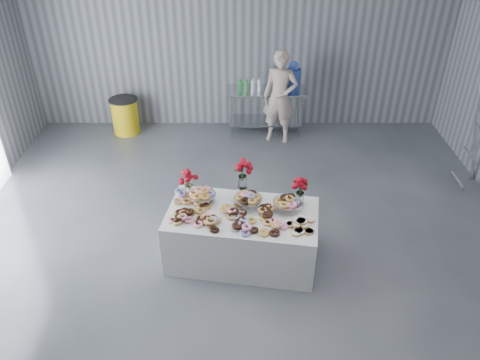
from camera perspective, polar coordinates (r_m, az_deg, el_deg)
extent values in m
plane|color=#3C3F44|center=(6.08, -0.16, -12.18)|extent=(9.00, 9.00, 0.00)
cube|color=gray|center=(9.07, -0.11, 18.36)|extent=(8.00, 0.04, 4.00)
cube|color=white|center=(6.15, 0.27, -6.83)|extent=(2.03, 1.28, 0.75)
cube|color=silver|center=(9.07, 3.20, 10.82)|extent=(1.50, 0.60, 0.04)
cube|color=silver|center=(9.33, 3.08, 7.24)|extent=(1.40, 0.55, 0.03)
cylinder|color=silver|center=(9.01, -0.98, 7.58)|extent=(0.04, 0.04, 0.86)
cylinder|color=silver|center=(9.08, 7.32, 7.52)|extent=(0.04, 0.04, 0.86)
cylinder|color=silver|center=(9.46, -0.94, 8.90)|extent=(0.04, 0.04, 0.86)
cylinder|color=silver|center=(9.53, 7.00, 8.83)|extent=(0.04, 0.04, 0.86)
cylinder|color=silver|center=(6.09, -4.64, -2.26)|extent=(0.06, 0.06, 0.12)
cylinder|color=silver|center=(6.05, -4.66, -1.76)|extent=(0.36, 0.36, 0.01)
cylinder|color=silver|center=(5.99, 0.97, -2.78)|extent=(0.06, 0.06, 0.12)
cylinder|color=silver|center=(5.95, 0.98, -2.28)|extent=(0.36, 0.36, 0.01)
cylinder|color=silver|center=(5.96, 5.74, -3.20)|extent=(0.06, 0.06, 0.12)
cylinder|color=silver|center=(5.92, 5.78, -2.70)|extent=(0.36, 0.36, 0.01)
cylinder|color=white|center=(6.19, -6.25, -1.33)|extent=(0.11, 0.11, 0.18)
cylinder|color=#1E5919|center=(6.12, -6.32, -0.33)|extent=(0.04, 0.04, 0.18)
cylinder|color=white|center=(6.06, 7.27, -2.26)|extent=(0.11, 0.11, 0.18)
cylinder|color=#1E5919|center=(5.99, 7.36, -1.25)|extent=(0.04, 0.04, 0.18)
cylinder|color=silver|center=(6.16, 0.31, -1.50)|extent=(0.14, 0.14, 0.15)
cylinder|color=white|center=(6.06, 0.31, -0.22)|extent=(0.11, 0.11, 0.18)
cylinder|color=#1E5919|center=(5.99, 0.32, 0.81)|extent=(0.04, 0.04, 0.18)
cylinder|color=blue|center=(9.03, 6.49, 12.06)|extent=(0.28, 0.28, 0.40)
sphere|color=blue|center=(8.94, 6.59, 13.59)|extent=(0.20, 0.20, 0.20)
imported|color=#CC8C93|center=(8.81, 4.89, 10.02)|extent=(0.72, 0.56, 1.75)
cylinder|color=yellow|center=(9.54, -13.82, 7.55)|extent=(0.51, 0.51, 0.69)
cylinder|color=black|center=(9.40, -14.11, 9.49)|extent=(0.55, 0.55, 0.02)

